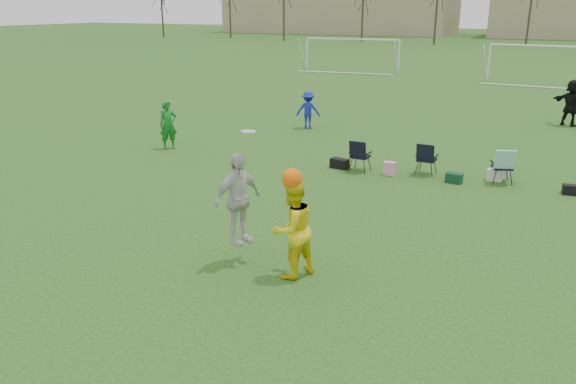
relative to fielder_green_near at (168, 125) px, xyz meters
The scene contains 9 objects.
ground 10.32m from the fielder_green_near, 45.87° to the right, with size 260.00×260.00×0.00m, color #214B17.
fielder_green_near is the anchor object (origin of this frame).
fielder_blue 6.12m from the fielder_green_near, 61.00° to the left, with size 0.98×0.56×1.52m, color #1722AF.
fielder_black 16.54m from the fielder_green_near, 40.17° to the left, with size 1.78×0.57×1.92m, color black.
center_contest 10.39m from the fielder_green_near, 42.17° to the right, with size 2.07×1.18×2.65m.
sideline_setup 10.92m from the fielder_green_near, ahead, with size 8.36×1.48×1.79m.
goal_left 26.79m from the fielder_green_near, 96.09° to the left, with size 7.39×0.76×2.46m.
goal_mid 27.05m from the fielder_green_near, 65.61° to the left, with size 7.40×0.63×2.46m.
tree_line 63.04m from the fielder_green_near, 83.25° to the left, with size 110.28×3.28×11.40m.
Camera 1 is at (5.09, -8.16, 4.78)m, focal length 35.00 mm.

